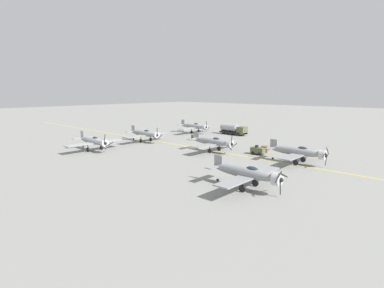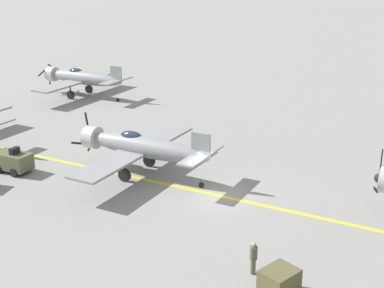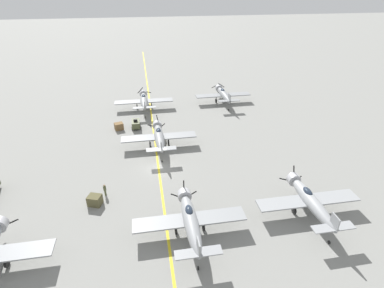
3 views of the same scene
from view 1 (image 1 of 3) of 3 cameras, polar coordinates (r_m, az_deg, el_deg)
ground_plane at (r=64.62m, az=0.49°, el=-0.71°), size 400.00×400.00×0.00m
taxiway_stripe at (r=64.62m, az=0.49°, el=-0.71°), size 0.30×160.00×0.01m
airplane_far_right at (r=38.02m, az=10.42°, el=-5.46°), size 12.00×9.98×3.65m
airplane_mid_center at (r=60.20m, az=4.07°, el=0.41°), size 12.00×9.98×3.79m
airplane_far_center at (r=53.38m, az=19.54°, el=-1.39°), size 12.00×9.98×3.65m
airplane_near_right at (r=64.37m, az=-18.25°, el=0.56°), size 12.00×9.98×3.79m
airplane_near_left at (r=86.90m, az=0.42°, el=3.41°), size 12.00×9.98×3.80m
airplane_near_center at (r=72.70m, az=-8.98°, el=1.98°), size 12.00×9.98×3.80m
fuel_tanker at (r=84.67m, az=7.87°, el=2.80°), size 2.67×8.00×2.98m
tow_tractor at (r=59.00m, az=12.43°, el=-1.20°), size 1.57×2.60×1.79m
ground_crew_walking at (r=73.31m, az=0.94°, el=1.28°), size 0.36×0.36×1.63m
supply_crate_by_tanker at (r=75.22m, az=0.56°, el=1.31°), size 1.87×1.72×1.27m
supply_crate_mid_lane at (r=61.73m, az=13.70°, el=-0.92°), size 1.77×1.60×1.24m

